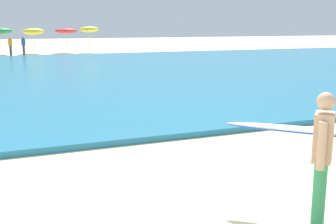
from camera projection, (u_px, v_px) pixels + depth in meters
The scene contains 8 objects.
sea at pixel (26, 75), 21.43m from camera, with size 120.00×28.00×0.14m, color teal.
surfer_with_board at pixel (324, 144), 5.42m from camera, with size 2.13×2.22×1.73m.
beach_umbrella_5 at pixel (0, 31), 37.02m from camera, with size 2.14×2.18×2.37m.
beach_umbrella_6 at pixel (34, 32), 38.19m from camera, with size 1.87×1.91×2.32m.
beach_umbrella_7 at pixel (66, 31), 39.21m from camera, with size 2.02×2.04×2.29m.
beach_umbrella_8 at pixel (89, 29), 39.34m from camera, with size 1.75×1.79×2.47m.
beachgoer_near_row_left at pixel (10, 46), 35.56m from camera, with size 0.32×0.20×1.58m.
beachgoer_near_row_mid at pixel (24, 45), 35.99m from camera, with size 0.32×0.20×1.58m.
Camera 1 is at (-1.66, -4.25, 2.51)m, focal length 45.85 mm.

